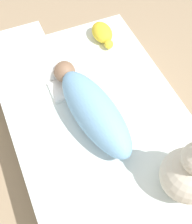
{
  "coord_description": "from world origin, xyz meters",
  "views": [
    {
      "loc": [
        0.73,
        -0.31,
        1.41
      ],
      "look_at": [
        0.02,
        -0.01,
        0.29
      ],
      "focal_mm": 50.0,
      "sensor_mm": 36.0,
      "label": 1
    }
  ],
  "objects_px": {
    "swaddled_baby": "(93,109)",
    "bunny_plush": "(189,173)",
    "pillow": "(18,59)",
    "turtle_plush": "(103,33)"
  },
  "relations": [
    {
      "from": "swaddled_baby",
      "to": "pillow",
      "type": "height_order",
      "value": "swaddled_baby"
    },
    {
      "from": "swaddled_baby",
      "to": "pillow",
      "type": "distance_m",
      "value": 0.51
    },
    {
      "from": "swaddled_baby",
      "to": "bunny_plush",
      "type": "distance_m",
      "value": 0.46
    },
    {
      "from": "swaddled_baby",
      "to": "pillow",
      "type": "xyz_separation_m",
      "value": [
        -0.46,
        -0.21,
        -0.05
      ]
    },
    {
      "from": "swaddled_baby",
      "to": "bunny_plush",
      "type": "bearing_deg",
      "value": -162.24
    },
    {
      "from": "pillow",
      "to": "bunny_plush",
      "type": "height_order",
      "value": "bunny_plush"
    },
    {
      "from": "pillow",
      "to": "turtle_plush",
      "type": "height_order",
      "value": "turtle_plush"
    },
    {
      "from": "bunny_plush",
      "to": "swaddled_baby",
      "type": "bearing_deg",
      "value": -153.99
    },
    {
      "from": "bunny_plush",
      "to": "turtle_plush",
      "type": "bearing_deg",
      "value": 176.99
    },
    {
      "from": "bunny_plush",
      "to": "pillow",
      "type": "bearing_deg",
      "value": -154.68
    }
  ]
}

